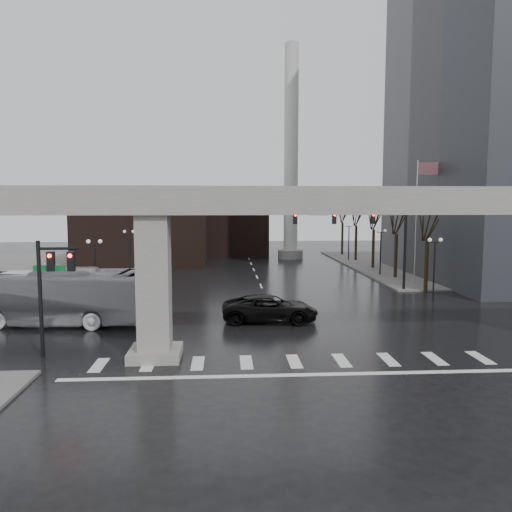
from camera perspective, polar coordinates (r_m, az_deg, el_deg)
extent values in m
plane|color=black|center=(26.49, 4.08, -11.25)|extent=(160.00, 160.00, 0.00)
cube|color=slate|center=(68.23, 22.00, -0.99)|extent=(28.00, 36.00, 0.15)
cube|color=slate|center=(65.57, -23.70, -1.32)|extent=(28.00, 36.00, 0.15)
cube|color=#98958F|center=(25.30, 4.22, 6.33)|extent=(48.00, 2.20, 1.40)
cube|color=#98958F|center=(25.67, -11.57, -3.54)|extent=(1.60, 1.60, 7.30)
cube|color=#98958F|center=(26.43, -11.41, -10.83)|extent=(2.60, 2.60, 0.50)
cube|color=black|center=(67.96, -12.55, 3.45)|extent=(16.00, 14.00, 10.00)
cube|color=black|center=(77.18, -2.52, 3.13)|extent=(10.00, 10.00, 8.00)
cylinder|color=silver|center=(72.04, 4.04, 11.67)|extent=(2.00, 2.00, 30.00)
cylinder|color=#98958F|center=(72.05, 3.95, 0.20)|extent=(3.60, 3.60, 1.20)
cylinder|color=black|center=(46.93, 16.66, 1.04)|extent=(0.24, 0.24, 8.00)
cylinder|color=black|center=(45.05, 9.57, 5.09)|extent=(12.00, 0.18, 0.18)
cube|color=black|center=(45.83, 13.22, 4.21)|extent=(0.35, 0.30, 1.00)
cube|color=black|center=(44.95, 8.94, 4.27)|extent=(0.35, 0.30, 1.00)
cube|color=black|center=(44.32, 4.50, 4.30)|extent=(0.35, 0.30, 1.00)
sphere|color=#FF0C05|center=(45.65, 13.30, 4.58)|extent=(0.20, 0.20, 0.20)
cube|color=#0C5626|center=(46.28, 15.02, 4.74)|extent=(1.80, 0.05, 0.35)
cube|color=#0C5626|center=(44.64, 7.06, 4.86)|extent=(1.80, 0.05, 0.35)
cylinder|color=black|center=(27.66, -23.42, -4.60)|extent=(0.20, 0.20, 6.00)
cylinder|color=black|center=(27.00, -21.65, 0.80)|extent=(2.00, 0.14, 0.14)
cube|color=black|center=(27.19, -22.40, -0.58)|extent=(0.35, 0.30, 1.00)
cube|color=black|center=(26.88, -20.38, -0.57)|extent=(0.35, 0.30, 1.00)
cube|color=#0C5626|center=(27.26, -22.57, -1.31)|extent=(1.60, 0.05, 0.30)
cylinder|color=silver|center=(50.58, 17.82, 3.61)|extent=(0.12, 0.12, 12.00)
cube|color=red|center=(51.03, 19.07, 9.44)|extent=(2.00, 0.03, 1.20)
cylinder|color=black|center=(42.92, 19.68, -1.65)|extent=(0.14, 0.14, 4.80)
cube|color=black|center=(42.69, 19.79, 1.48)|extent=(0.90, 0.06, 0.06)
sphere|color=silver|center=(42.50, 19.25, 1.75)|extent=(0.32, 0.32, 0.32)
sphere|color=silver|center=(42.85, 20.36, 1.74)|extent=(0.32, 0.32, 0.32)
cylinder|color=black|center=(55.96, 14.04, 0.23)|extent=(0.14, 0.14, 4.80)
cube|color=black|center=(55.78, 14.10, 2.63)|extent=(0.90, 0.06, 0.06)
sphere|color=silver|center=(55.64, 13.66, 2.84)|extent=(0.32, 0.32, 0.32)
sphere|color=silver|center=(55.91, 14.55, 2.83)|extent=(0.32, 0.32, 0.32)
cylinder|color=black|center=(69.38, 10.55, 1.39)|extent=(0.14, 0.14, 4.80)
cube|color=black|center=(69.24, 10.59, 3.33)|extent=(0.90, 0.06, 0.06)
sphere|color=silver|center=(69.12, 10.23, 3.49)|extent=(0.32, 0.32, 0.32)
sphere|color=silver|center=(69.34, 10.95, 3.49)|extent=(0.32, 0.32, 0.32)
cylinder|color=black|center=(40.71, -17.89, -1.99)|extent=(0.14, 0.14, 4.80)
cube|color=black|center=(40.46, -18.00, 1.31)|extent=(0.90, 0.06, 0.06)
sphere|color=silver|center=(40.56, -18.62, 1.58)|extent=(0.32, 0.32, 0.32)
sphere|color=silver|center=(40.34, -17.39, 1.60)|extent=(0.32, 0.32, 0.32)
cylinder|color=black|center=(54.29, -14.26, 0.05)|extent=(0.14, 0.14, 4.80)
cube|color=black|center=(54.10, -14.32, 2.52)|extent=(0.90, 0.06, 0.06)
sphere|color=silver|center=(54.18, -14.80, 2.73)|extent=(0.32, 0.32, 0.32)
sphere|color=silver|center=(54.01, -13.86, 2.74)|extent=(0.32, 0.32, 0.32)
cylinder|color=black|center=(68.04, -12.09, 1.27)|extent=(0.14, 0.14, 4.80)
cube|color=black|center=(67.89, -12.13, 3.24)|extent=(0.90, 0.06, 0.06)
sphere|color=silver|center=(67.95, -12.51, 3.41)|extent=(0.32, 0.32, 0.32)
sphere|color=silver|center=(67.82, -11.76, 3.42)|extent=(0.32, 0.32, 0.32)
cylinder|color=black|center=(46.98, 18.88, -1.14)|extent=(0.34, 0.34, 4.55)
cylinder|color=black|center=(46.68, 19.03, 3.41)|extent=(0.12, 1.52, 2.98)
cylinder|color=black|center=(47.12, 19.47, 3.13)|extent=(0.83, 1.14, 2.51)
cylinder|color=black|center=(54.40, 15.68, -0.06)|extent=(0.34, 0.34, 4.66)
cylinder|color=black|center=(54.15, 15.79, 3.97)|extent=(0.12, 1.55, 3.05)
cylinder|color=black|center=(54.56, 16.19, 3.72)|extent=(0.85, 1.16, 2.57)
cylinder|color=black|center=(61.97, 13.25, 0.77)|extent=(0.34, 0.34, 4.76)
cylinder|color=black|center=(61.74, 13.33, 4.39)|extent=(0.12, 1.59, 3.11)
cylinder|color=black|center=(62.14, 13.70, 4.16)|extent=(0.86, 1.18, 2.62)
cylinder|color=black|center=(69.63, 11.35, 1.41)|extent=(0.34, 0.34, 4.87)
cylinder|color=black|center=(69.43, 11.42, 4.70)|extent=(0.12, 1.62, 3.18)
cylinder|color=black|center=(69.81, 11.76, 4.50)|extent=(0.88, 1.20, 2.68)
cylinder|color=black|center=(77.36, 9.83, 1.93)|extent=(0.34, 0.34, 4.97)
cylinder|color=black|center=(77.19, 9.88, 4.95)|extent=(0.12, 1.65, 3.25)
cylinder|color=black|center=(77.55, 10.20, 4.76)|extent=(0.89, 1.23, 2.74)
imported|color=black|center=(33.49, 1.62, -6.01)|extent=(6.57, 3.42, 1.77)
imported|color=#B6B5BB|center=(35.10, -22.83, -4.35)|extent=(13.41, 4.45, 3.67)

